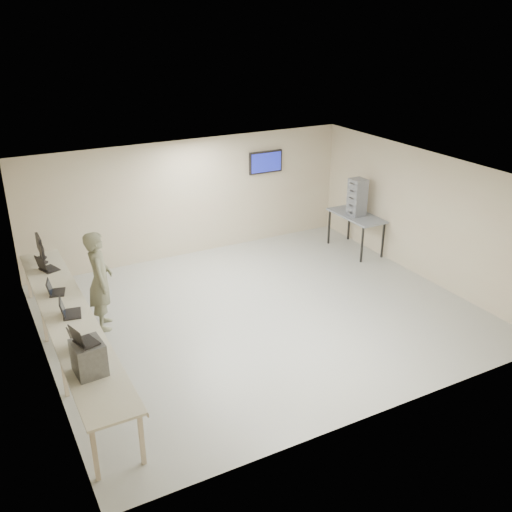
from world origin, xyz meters
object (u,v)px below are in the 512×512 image
workbench (69,319)px  side_table (356,218)px  equipment_box (89,358)px  soldier (100,281)px

workbench → side_table: side_table is taller
workbench → equipment_box: 1.83m
workbench → soldier: soldier is taller
workbench → equipment_box: equipment_box is taller
workbench → equipment_box: bearing=-92.0°
side_table → equipment_box: bearing=-153.9°
workbench → soldier: (0.75, 0.95, 0.12)m
equipment_box → soldier: size_ratio=0.25×
equipment_box → workbench: bearing=83.7°
workbench → equipment_box: size_ratio=12.68×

